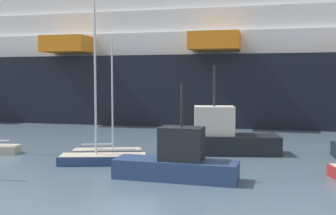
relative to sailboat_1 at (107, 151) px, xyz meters
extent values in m
plane|color=slate|center=(4.48, -10.73, -0.36)|extent=(600.00, 600.00, 0.00)
cube|color=gray|center=(-0.01, 0.00, -0.14)|extent=(4.64, 2.19, 0.45)
cube|color=beige|center=(-0.01, 0.00, 0.10)|extent=(4.44, 2.05, 0.04)
cylinder|color=silver|center=(0.34, 0.08, 3.63)|extent=(0.11, 0.11, 7.10)
cylinder|color=silver|center=(-0.64, -0.16, 0.43)|extent=(1.98, 0.56, 0.09)
cube|color=navy|center=(0.52, -2.31, -0.10)|extent=(5.39, 2.53, 0.53)
cube|color=beige|center=(0.52, -2.31, 0.18)|extent=(5.17, 2.37, 0.04)
cylinder|color=silver|center=(0.11, -2.40, 4.91)|extent=(0.12, 0.12, 9.50)
cylinder|color=silver|center=(1.26, -2.15, 0.51)|extent=(2.31, 0.59, 0.10)
cube|color=navy|center=(5.29, -5.17, 0.13)|extent=(6.37, 2.37, 0.98)
cube|color=#1E2328|center=(5.60, -5.20, 1.46)|extent=(2.27, 1.55, 1.67)
cylinder|color=#262626|center=(5.60, -5.20, 3.38)|extent=(0.12, 0.12, 2.18)
cube|color=black|center=(7.17, 2.27, 0.28)|extent=(8.10, 3.33, 1.28)
cube|color=silver|center=(6.77, 2.22, 1.87)|extent=(2.84, 2.13, 1.92)
cylinder|color=#262626|center=(6.77, 2.22, 4.21)|extent=(0.16, 0.16, 2.75)
cube|color=black|center=(14.61, 25.13, 3.41)|extent=(138.11, 27.59, 7.55)
cube|color=white|center=(14.61, 25.13, 8.42)|extent=(127.02, 24.62, 2.47)
cube|color=white|center=(14.61, 25.13, 10.89)|extent=(119.40, 23.14, 2.47)
cube|color=white|center=(14.61, 25.13, 13.36)|extent=(111.78, 21.67, 2.47)
cube|color=orange|center=(-9.97, 16.64, 8.42)|extent=(5.17, 4.14, 1.73)
cube|color=orange|center=(6.01, 15.66, 8.42)|extent=(5.17, 4.14, 1.73)
camera|label=1|loc=(8.33, -24.72, 4.67)|focal=42.82mm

